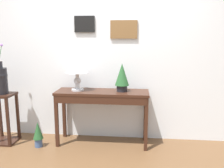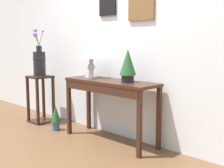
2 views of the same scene
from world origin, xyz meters
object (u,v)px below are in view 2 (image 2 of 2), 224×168
at_px(flower_vase_tall, 39,60).
at_px(table_lamp, 91,50).
at_px(potted_plant_on_console, 128,64).
at_px(pedestal_stand_left, 41,99).
at_px(potted_plant_floor, 56,116).
at_px(console_table, 109,89).

bearing_deg(flower_vase_tall, table_lamp, 5.91).
relative_size(potted_plant_on_console, pedestal_stand_left, 0.53).
height_order(flower_vase_tall, potted_plant_floor, flower_vase_tall).
bearing_deg(pedestal_stand_left, flower_vase_tall, -136.67).
bearing_deg(pedestal_stand_left, console_table, 3.45).
height_order(potted_plant_on_console, potted_plant_floor, potted_plant_on_console).
distance_m(potted_plant_on_console, pedestal_stand_left, 1.79).
bearing_deg(table_lamp, pedestal_stand_left, -174.13).
distance_m(table_lamp, pedestal_stand_left, 1.31).
relative_size(flower_vase_tall, potted_plant_floor, 1.98).
height_order(console_table, potted_plant_floor, console_table).
distance_m(table_lamp, flower_vase_tall, 1.08).
bearing_deg(flower_vase_tall, pedestal_stand_left, 43.33).
bearing_deg(potted_plant_on_console, table_lamp, -178.79).
relative_size(table_lamp, potted_plant_floor, 1.40).
height_order(table_lamp, pedestal_stand_left, table_lamp).
bearing_deg(potted_plant_floor, pedestal_stand_left, 169.16).
relative_size(potted_plant_on_console, potted_plant_floor, 1.07).
xyz_separation_m(console_table, flower_vase_tall, (-1.41, -0.09, 0.29)).
relative_size(table_lamp, flower_vase_tall, 0.71).
xyz_separation_m(console_table, pedestal_stand_left, (-1.41, -0.08, -0.30)).
xyz_separation_m(table_lamp, flower_vase_tall, (-1.06, -0.11, -0.17)).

